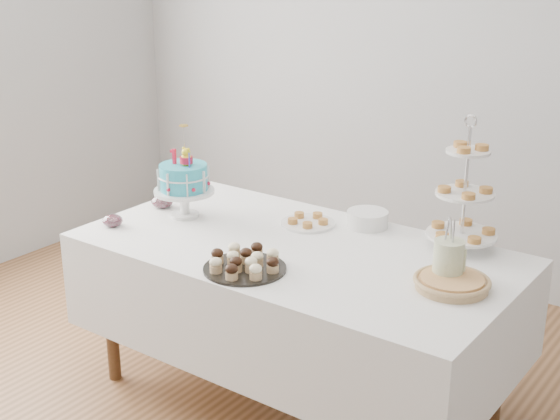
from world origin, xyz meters
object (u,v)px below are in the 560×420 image
Objects in this scene: pastry_plate at (308,221)px; jam_bowl_a at (113,221)px; table at (296,294)px; birthday_cake at (184,193)px; tiered_stand at (465,194)px; utensil_pitcher at (448,260)px; pie at (452,282)px; jam_bowl_b at (162,202)px; plate_stack at (368,219)px; cupcake_tray at (245,261)px.

jam_bowl_a is (-0.73, -0.55, 0.01)m from pastry_plate.
birthday_cake is at bearing 179.78° from table.
tiered_stand is 2.22× the size of utensil_pitcher.
pie is at bearing -63.74° from utensil_pitcher.
birthday_cake is at bearing -10.34° from jam_bowl_b.
birthday_cake is 0.61m from pastry_plate.
plate_stack is (-0.60, 0.40, 0.01)m from pie.
pastry_plate is (-0.84, 0.26, -0.01)m from pie.
jam_bowl_b is at bearing 164.45° from utensil_pitcher.
jam_bowl_b is (0.00, 0.33, 0.00)m from jam_bowl_a.
tiered_stand is at bearing 14.23° from jam_bowl_b.
utensil_pitcher reaches higher than jam_bowl_b.
pie is 0.88m from pastry_plate.
birthday_cake is 1.74× the size of pastry_plate.
tiered_stand is 5.46× the size of jam_bowl_b.
utensil_pitcher is at bearing -15.12° from pastry_plate.
cupcake_tray is 0.58× the size of tiered_stand.
jam_bowl_b is (-1.57, 0.04, 0.00)m from pie.
table is at bearing 85.73° from cupcake_tray.
jam_bowl_a is at bearing -144.30° from plate_stack.
birthday_cake reaches higher than utensil_pitcher.
utensil_pitcher is (-0.04, 0.04, 0.07)m from pie.
pastry_plate is (-0.70, -0.14, -0.23)m from tiered_stand.
cupcake_tray is 1.28× the size of utensil_pitcher.
jam_bowl_a is (-1.57, -0.29, -0.00)m from pie.
cupcake_tray is at bearing -81.64° from pastry_plate.
table is 20.42× the size of jam_bowl_a.
table is at bearing 179.66° from pie.
table is 0.50m from plate_stack.
pastry_plate is (-0.09, 0.59, -0.02)m from cupcake_tray.
utensil_pitcher reaches higher than pastry_plate.
plate_stack is at bearing 35.70° from jam_bowl_a.
jam_bowl_a is (-1.43, -0.69, -0.22)m from tiered_stand.
plate_stack is (0.15, 0.73, -0.00)m from cupcake_tray.
plate_stack is at bearing 131.75° from utensil_pitcher.
plate_stack is 0.72× the size of utensil_pitcher.
birthday_cake reaches higher than jam_bowl_a.
table is at bearing 19.33° from jam_bowl_a.
cupcake_tray is at bearing -101.70° from plate_stack.
birthday_cake is 4.74× the size of jam_bowl_a.
birthday_cake is 1.31m from tiered_stand.
plate_stack is at bearing 146.19° from pie.
pie is (0.73, -0.00, 0.25)m from table.
pie is 1.12× the size of utensil_pitcher.
table is at bearing -107.57° from plate_stack.
birthday_cake reaches higher than table.
table is 7.50× the size of pastry_plate.
tiered_stand reaches higher than jam_bowl_b.
plate_stack is at bearing 21.61° from birthday_cake.
plate_stack is 0.75× the size of pastry_plate.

